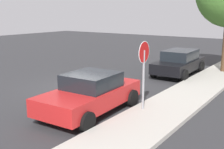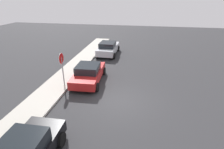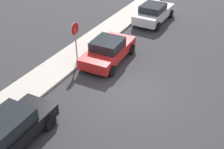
# 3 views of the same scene
# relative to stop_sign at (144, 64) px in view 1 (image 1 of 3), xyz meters

# --- Properties ---
(ground_plane) EXTENTS (60.00, 60.00, 0.00)m
(ground_plane) POSITION_rel_stop_sign_xyz_m (-1.07, -4.18, -1.75)
(ground_plane) COLOR #2D2D30
(sidewalk_curb) EXTENTS (32.00, 2.02, 0.14)m
(sidewalk_curb) POSITION_rel_stop_sign_xyz_m (-1.07, 0.62, -1.68)
(sidewalk_curb) COLOR #B2ADA3
(sidewalk_curb) RESTS_ON ground_plane
(stop_sign) EXTENTS (0.77, 0.08, 2.55)m
(stop_sign) POSITION_rel_stop_sign_xyz_m (0.00, 0.00, 0.00)
(stop_sign) COLOR gray
(stop_sign) RESTS_ON ground_plane
(parked_car_red) EXTENTS (4.21, 2.21, 1.42)m
(parked_car_red) POSITION_rel_stop_sign_xyz_m (1.07, -1.50, -1.03)
(parked_car_red) COLOR red
(parked_car_red) RESTS_ON ground_plane
(parked_car_black) EXTENTS (4.24, 2.00, 1.41)m
(parked_car_black) POSITION_rel_stop_sign_xyz_m (-6.62, -1.35, -1.02)
(parked_car_black) COLOR black
(parked_car_black) RESTS_ON ground_plane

